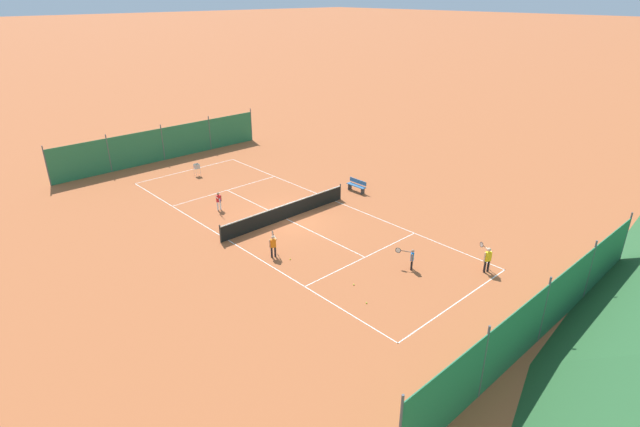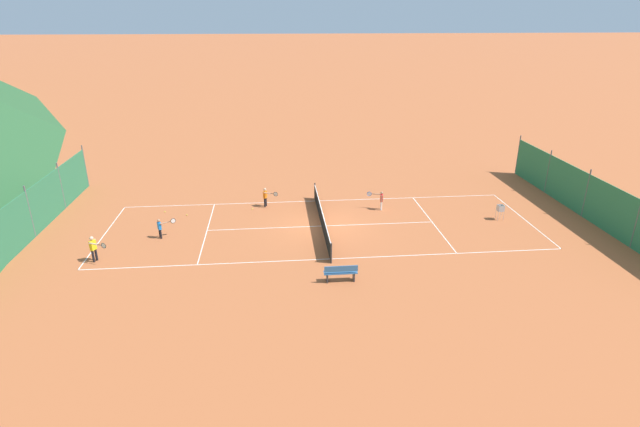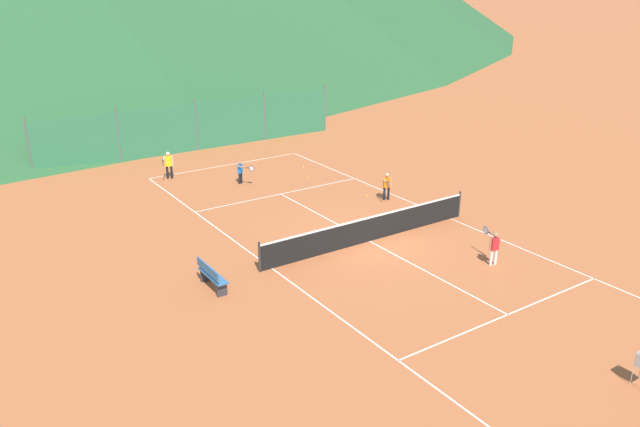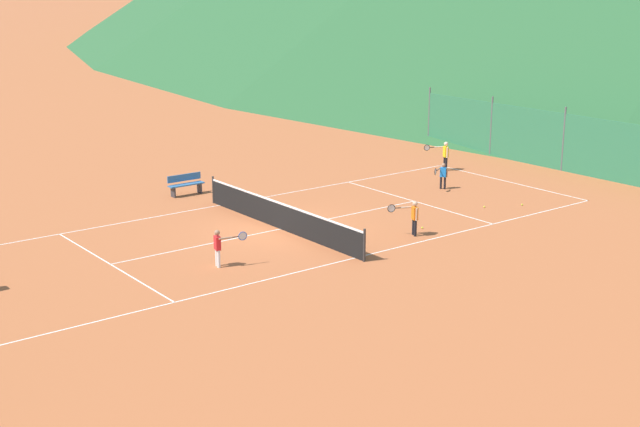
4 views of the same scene
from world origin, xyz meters
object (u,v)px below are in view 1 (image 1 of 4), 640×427
Objects in this scene: player_far_service at (219,200)px; player_far_baseline at (273,244)px; ball_hopper at (197,167)px; courtside_bench at (357,185)px; player_near_baseline at (487,258)px; tennis_ball_near_corner at (290,259)px; player_near_service at (411,257)px; tennis_ball_far_corner at (366,303)px; tennis_ball_mid_court at (354,285)px; tennis_net at (286,211)px.

player_far_baseline reaches higher than player_far_service.
courtside_bench is at bearing 121.85° from ball_hopper.
courtside_bench is (-9.74, -3.36, -0.26)m from player_far_baseline.
tennis_ball_near_corner is (6.25, -7.34, -0.73)m from player_near_baseline.
player_far_service reaches higher than player_near_service.
player_far_service reaches higher than tennis_ball_far_corner.
player_near_baseline is at bearing 98.50° from ball_hopper.
player_near_baseline is at bearing 148.24° from tennis_ball_mid_court.
tennis_net is 6.35m from courtside_bench.
player_near_baseline reaches higher than courtside_bench.
tennis_ball_far_corner is 5.26m from tennis_ball_near_corner.
ball_hopper is at bearing -81.50° from player_near_baseline.
courtside_bench is (-8.69, -8.07, 0.42)m from tennis_ball_mid_court.
player_near_baseline is 16.12m from player_far_service.
tennis_ball_far_corner is (0.66, 1.40, 0.00)m from tennis_ball_mid_court.
tennis_net is 10.31× the size of ball_hopper.
player_far_baseline is (3.39, 3.14, 0.21)m from tennis_net.
tennis_net is 8.43× the size of player_near_service.
tennis_net reaches higher than courtside_bench.
tennis_ball_far_corner is at bearing 89.68° from tennis_ball_near_corner.
tennis_net is 6.12× the size of courtside_bench.
player_near_baseline is 19.93× the size of tennis_ball_near_corner.
player_far_service is at bearing -76.56° from player_near_service.
ball_hopper is at bearing -101.79° from tennis_ball_near_corner.
tennis_ball_mid_court is 18.41m from ball_hopper.
tennis_net is 11.79m from player_near_baseline.
tennis_ball_near_corner is at bearing 24.28° from courtside_bench.
tennis_ball_far_corner is at bearing 86.59° from player_far_service.
courtside_bench is at bearing -137.15° from tennis_ball_mid_court.
tennis_net is 7.85× the size of player_far_service.
player_near_baseline is at bearing 133.60° from player_near_service.
player_near_baseline is 9.66m from tennis_ball_near_corner.
tennis_net is at bearing 120.24° from player_far_service.
player_far_baseline is 10.30m from courtside_bench.
tennis_net is 7.58× the size of player_far_baseline.
player_near_baseline is 21.96m from ball_hopper.
player_far_baseline is at bearing -64.01° from tennis_ball_near_corner.
player_near_baseline is 6.65m from tennis_ball_far_corner.
ball_hopper is at bearing -104.15° from player_far_baseline.
player_far_service is at bearing -90.58° from tennis_ball_mid_court.
tennis_ball_mid_court and tennis_ball_near_corner have the same top height.
player_near_baseline is 19.93× the size of tennis_ball_mid_court.
tennis_ball_near_corner is (0.63, -3.86, 0.00)m from tennis_ball_mid_court.
tennis_ball_near_corner is at bearing 84.52° from player_far_service.
tennis_ball_mid_court is at bearing -15.22° from player_near_service.
ball_hopper is at bearing -90.12° from tennis_net.
player_near_service reaches higher than tennis_ball_mid_court.
ball_hopper is (3.25, -21.72, -0.11)m from player_near_baseline.
player_far_baseline is at bearing -77.50° from tennis_ball_mid_court.
player_far_baseline is at bearing -50.85° from player_near_baseline.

